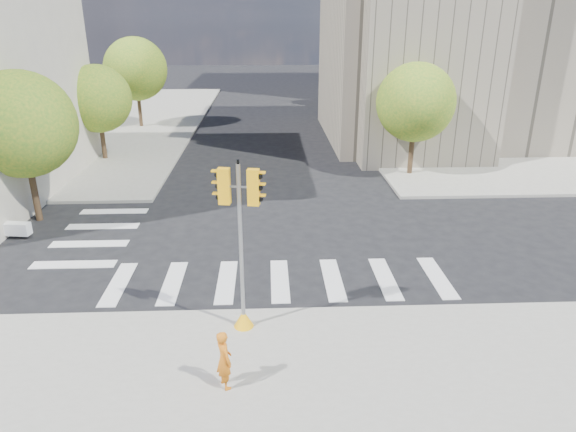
% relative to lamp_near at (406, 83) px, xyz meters
% --- Properties ---
extents(ground, '(160.00, 160.00, 0.00)m').
position_rel_lamp_near_xyz_m(ground, '(-8.00, -14.00, -4.58)').
color(ground, black).
rests_on(ground, ground).
extents(sidewalk_far_right, '(28.00, 40.00, 0.15)m').
position_rel_lamp_near_xyz_m(sidewalk_far_right, '(12.00, 12.00, -4.50)').
color(sidewalk_far_right, gray).
rests_on(sidewalk_far_right, ground).
extents(sidewalk_far_left, '(28.00, 40.00, 0.15)m').
position_rel_lamp_near_xyz_m(sidewalk_far_left, '(-28.00, 12.00, -4.50)').
color(sidewalk_far_left, gray).
rests_on(sidewalk_far_left, ground).
extents(civic_building, '(26.00, 16.00, 19.39)m').
position_rel_lamp_near_xyz_m(civic_building, '(7.59, 5.12, 2.68)').
color(civic_building, gray).
rests_on(civic_building, ground).
extents(tree_lw_near, '(4.40, 4.40, 6.41)m').
position_rel_lamp_near_xyz_m(tree_lw_near, '(-18.50, -10.00, -0.38)').
color(tree_lw_near, '#382616').
rests_on(tree_lw_near, ground).
extents(tree_lw_mid, '(4.00, 4.00, 5.77)m').
position_rel_lamp_near_xyz_m(tree_lw_mid, '(-18.50, 0.00, -0.82)').
color(tree_lw_mid, '#382616').
rests_on(tree_lw_mid, ground).
extents(tree_lw_far, '(4.80, 4.80, 6.95)m').
position_rel_lamp_near_xyz_m(tree_lw_far, '(-18.50, 10.00, -0.04)').
color(tree_lw_far, '#382616').
rests_on(tree_lw_far, ground).
extents(tree_re_near, '(4.20, 4.20, 6.16)m').
position_rel_lamp_near_xyz_m(tree_re_near, '(-0.50, -4.00, -0.53)').
color(tree_re_near, '#382616').
rests_on(tree_re_near, ground).
extents(tree_re_mid, '(4.60, 4.60, 6.66)m').
position_rel_lamp_near_xyz_m(tree_re_mid, '(-0.50, 8.00, -0.23)').
color(tree_re_mid, '#382616').
rests_on(tree_re_mid, ground).
extents(tree_re_far, '(4.00, 4.00, 5.88)m').
position_rel_lamp_near_xyz_m(tree_re_far, '(-0.50, 20.00, -0.71)').
color(tree_re_far, '#382616').
rests_on(tree_re_far, ground).
extents(lamp_near, '(0.35, 0.18, 8.11)m').
position_rel_lamp_near_xyz_m(lamp_near, '(0.00, 0.00, 0.00)').
color(lamp_near, black).
rests_on(lamp_near, sidewalk_far_right).
extents(lamp_far, '(0.35, 0.18, 8.11)m').
position_rel_lamp_near_xyz_m(lamp_far, '(0.00, 14.00, 0.00)').
color(lamp_far, black).
rests_on(lamp_far, sidewalk_far_right).
extents(traffic_signal, '(1.08, 0.56, 4.86)m').
position_rel_lamp_near_xyz_m(traffic_signal, '(-9.20, -18.91, -2.35)').
color(traffic_signal, '#FFB00D').
rests_on(traffic_signal, sidewalk_near).
extents(photographer, '(0.57, 0.65, 1.50)m').
position_rel_lamp_near_xyz_m(photographer, '(-9.54, -21.41, -3.68)').
color(photographer, orange).
rests_on(photographer, sidewalk_near).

